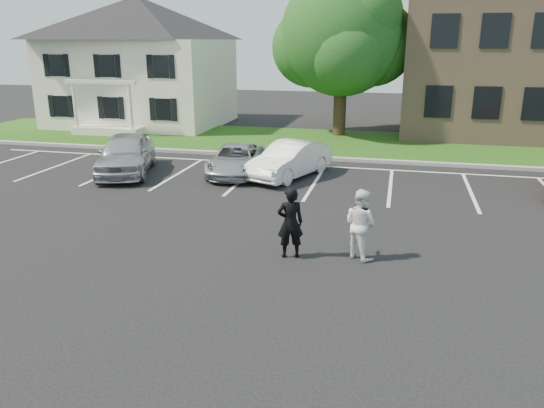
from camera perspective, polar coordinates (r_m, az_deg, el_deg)
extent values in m
plane|color=black|center=(12.78, -1.06, -6.66)|extent=(90.00, 90.00, 0.00)
cube|color=gray|center=(24.04, 6.17, 4.88)|extent=(40.00, 0.30, 0.15)
cube|color=#2B4F13|center=(27.94, 7.26, 6.50)|extent=(44.00, 8.00, 0.08)
cube|color=white|center=(26.21, -27.25, 3.93)|extent=(0.12, 5.20, 0.01)
cube|color=white|center=(24.49, -22.24, 3.75)|extent=(0.12, 5.20, 0.01)
cube|color=white|center=(22.99, -16.53, 3.52)|extent=(0.12, 5.20, 0.01)
cube|color=white|center=(21.74, -10.10, 3.21)|extent=(0.12, 5.20, 0.01)
cube|color=white|center=(20.80, -2.99, 2.82)|extent=(0.12, 5.20, 0.01)
cube|color=white|center=(20.20, 4.66, 2.35)|extent=(0.12, 5.20, 0.01)
cube|color=white|center=(19.98, 12.61, 1.82)|extent=(0.12, 5.20, 0.01)
cube|color=white|center=(20.16, 20.58, 1.25)|extent=(0.12, 5.20, 0.01)
cube|color=white|center=(22.66, 9.24, 3.82)|extent=(34.00, 0.12, 0.01)
cube|color=beige|center=(35.23, -13.78, 12.56)|extent=(10.00, 8.00, 5.20)
pyramid|color=black|center=(35.16, -14.24, 18.73)|extent=(10.30, 8.24, 2.40)
cube|color=beige|center=(31.75, -16.99, 7.56)|extent=(4.00, 1.60, 0.50)
cylinder|color=beige|center=(32.00, -20.37, 9.31)|extent=(0.18, 0.18, 2.70)
cylinder|color=beige|center=(30.25, -14.92, 9.40)|extent=(0.18, 0.18, 2.70)
cube|color=beige|center=(30.93, -18.01, 12.38)|extent=(4.20, 0.25, 0.20)
cube|color=black|center=(31.82, -16.94, 9.87)|extent=(0.90, 0.06, 1.20)
cube|color=black|center=(31.64, -17.31, 13.99)|extent=(0.90, 0.06, 1.20)
cube|color=black|center=(32.15, -17.95, 9.85)|extent=(0.32, 0.05, 1.25)
cube|color=black|center=(31.50, -15.90, 9.89)|extent=(0.32, 0.05, 1.25)
cube|color=black|center=(28.49, 17.46, 10.46)|extent=(1.30, 0.06, 1.60)
cube|color=black|center=(28.34, 18.10, 17.29)|extent=(1.30, 0.06, 1.60)
cube|color=black|center=(28.73, 22.09, 10.05)|extent=(1.30, 0.06, 1.60)
cube|color=black|center=(28.58, 22.89, 16.80)|extent=(1.30, 0.06, 1.60)
cube|color=black|center=(29.15, 26.61, 9.59)|extent=(1.30, 0.06, 1.60)
cylinder|color=black|center=(30.10, 7.30, 10.27)|extent=(0.70, 0.70, 3.20)
sphere|color=#284719|center=(29.89, 7.59, 17.71)|extent=(6.60, 6.60, 6.60)
sphere|color=#284719|center=(30.46, 10.82, 16.61)|extent=(4.60, 4.60, 4.60)
sphere|color=#284719|center=(30.52, 4.32, 16.48)|extent=(4.40, 4.40, 4.40)
sphere|color=#284719|center=(28.36, 8.01, 15.91)|extent=(4.00, 4.00, 4.00)
sphere|color=#284719|center=(31.56, 6.81, 18.25)|extent=(4.20, 4.20, 4.20)
sphere|color=#284719|center=(28.91, 9.96, 19.42)|extent=(3.80, 3.80, 3.80)
imported|color=black|center=(12.99, 1.97, -2.03)|extent=(0.76, 0.63, 1.78)
imported|color=white|center=(13.12, 9.48, -2.13)|extent=(1.08, 1.04, 1.76)
imported|color=#BBBBC1|center=(22.15, -15.44, 5.24)|extent=(3.31, 5.11, 1.62)
imported|color=#B0B3B8|center=(21.33, -3.90, 4.76)|extent=(2.43, 4.41, 1.17)
imported|color=white|center=(20.79, 1.94, 4.77)|extent=(2.89, 4.45, 1.38)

